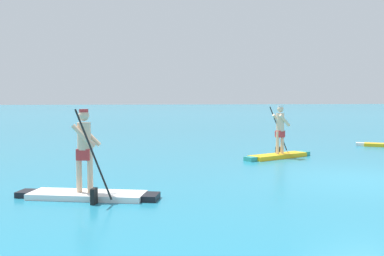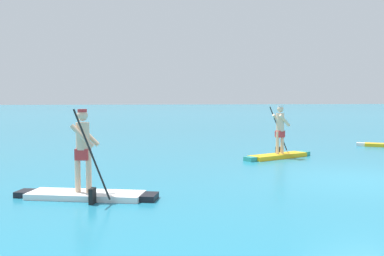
{
  "view_description": "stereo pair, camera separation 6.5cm",
  "coord_description": "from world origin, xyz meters",
  "views": [
    {
      "loc": [
        -7.08,
        -8.43,
        1.9
      ],
      "look_at": [
        -2.53,
        5.9,
        0.95
      ],
      "focal_mm": 39.8,
      "sensor_mm": 36.0,
      "label": 1
    },
    {
      "loc": [
        -7.02,
        -8.45,
        1.9
      ],
      "look_at": [
        -2.53,
        5.9,
        0.95
      ],
      "focal_mm": 39.8,
      "sensor_mm": 36.0,
      "label": 2
    }
  ],
  "objects": [
    {
      "name": "paddleboarder_near_left",
      "position": [
        -6.54,
        0.04,
        0.36
      ],
      "size": [
        2.76,
        1.61,
        1.79
      ],
      "rotation": [
        0.0,
        0.0,
        -0.43
      ],
      "color": "white",
      "rests_on": "ground"
    },
    {
      "name": "paddleboarder_mid_center",
      "position": [
        -0.02,
        4.18,
        0.37
      ],
      "size": [
        2.8,
        1.3,
        1.76
      ],
      "rotation": [
        0.0,
        0.0,
        0.32
      ],
      "color": "yellow",
      "rests_on": "ground"
    },
    {
      "name": "ground",
      "position": [
        0.0,
        0.0,
        0.0
      ],
      "size": [
        440.0,
        440.0,
        0.0
      ],
      "primitive_type": "plane",
      "color": "teal"
    }
  ]
}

